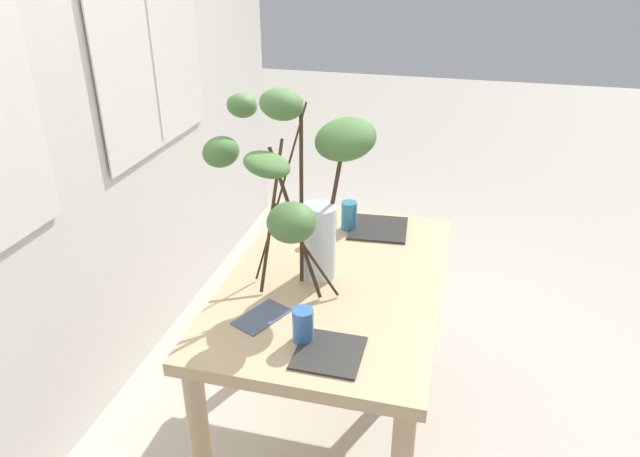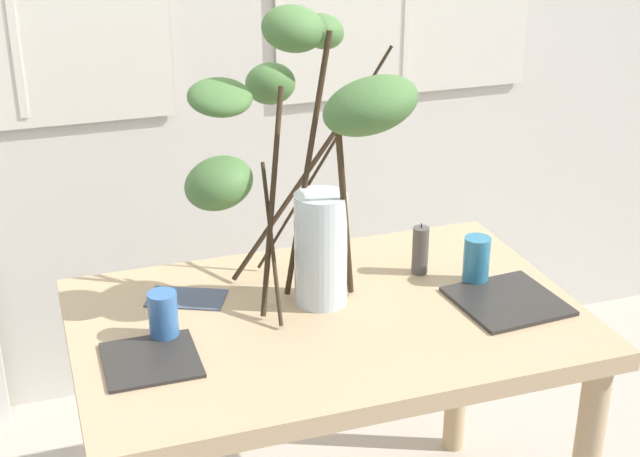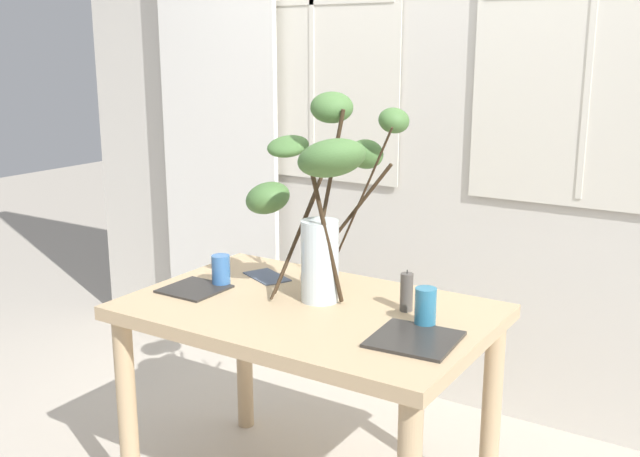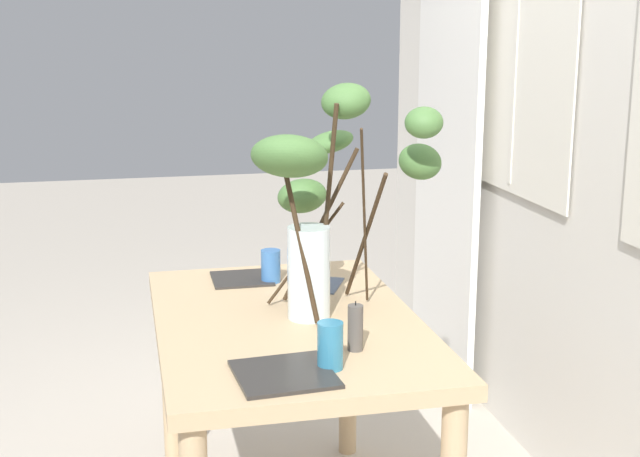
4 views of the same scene
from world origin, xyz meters
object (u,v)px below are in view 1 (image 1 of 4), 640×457
object	(u,v)px
drinking_glass_blue_left	(303,325)
plate_square_left	(329,353)
plate_square_right	(378,228)
drinking_glass_blue_right	(349,216)
vase_with_branches	(303,180)
dining_table	(335,302)
pillar_candle	(321,224)

from	to	relation	value
drinking_glass_blue_left	plate_square_left	bearing A→B (deg)	-116.37
plate_square_right	drinking_glass_blue_right	bearing A→B (deg)	100.72
vase_with_branches	plate_square_left	world-z (taller)	vase_with_branches
dining_table	drinking_glass_blue_left	distance (m)	0.42
pillar_candle	plate_square_right	bearing A→B (deg)	-58.65
dining_table	vase_with_branches	size ratio (longest dim) A/B	1.69
dining_table	drinking_glass_blue_left	bearing A→B (deg)	177.81
drinking_glass_blue_left	dining_table	bearing A→B (deg)	-2.19
drinking_glass_blue_left	plate_square_right	xyz separation A→B (m)	(0.83, -0.11, -0.05)
pillar_candle	vase_with_branches	bearing A→B (deg)	-177.32
dining_table	plate_square_right	distance (m)	0.46
drinking_glass_blue_right	plate_square_right	bearing A→B (deg)	-79.28
plate_square_left	pillar_candle	distance (m)	0.77
drinking_glass_blue_left	drinking_glass_blue_right	distance (m)	0.81
dining_table	pillar_candle	world-z (taller)	pillar_candle
dining_table	pillar_candle	size ratio (longest dim) A/B	8.62
dining_table	drinking_glass_blue_left	xyz separation A→B (m)	(-0.39, 0.01, 0.17)
plate_square_left	pillar_candle	world-z (taller)	pillar_candle
vase_with_branches	plate_square_right	distance (m)	0.63
plate_square_left	dining_table	bearing A→B (deg)	10.36
plate_square_right	pillar_candle	xyz separation A→B (m)	(-0.14, 0.22, 0.06)
drinking_glass_blue_left	pillar_candle	distance (m)	0.70
drinking_glass_blue_right	drinking_glass_blue_left	bearing A→B (deg)	-178.52
plate_square_left	plate_square_right	size ratio (longest dim) A/B	0.84
dining_table	vase_with_branches	world-z (taller)	vase_with_branches
plate_square_right	pillar_candle	bearing A→B (deg)	121.35
dining_table	pillar_candle	xyz separation A→B (m)	(0.30, 0.13, 0.17)
drinking_glass_blue_left	plate_square_right	size ratio (longest dim) A/B	0.46
vase_with_branches	plate_square_right	bearing A→B (deg)	-24.71
drinking_glass_blue_left	plate_square_right	world-z (taller)	drinking_glass_blue_left
pillar_candle	drinking_glass_blue_right	bearing A→B (deg)	-40.90
pillar_candle	drinking_glass_blue_left	bearing A→B (deg)	-170.33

